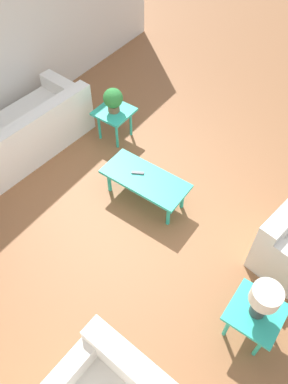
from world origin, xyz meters
TOP-DOWN VIEW (x-y plane):
  - ground_plane at (0.00, 0.00)m, footprint 14.00×14.00m
  - sofa at (2.34, 0.25)m, footprint 1.04×2.01m
  - coffee_table at (0.38, 0.02)m, footprint 1.11×0.50m
  - side_table_plant at (1.46, -0.71)m, footprint 0.50×0.50m
  - side_table_lamp at (-1.49, 0.84)m, footprint 0.50×0.50m
  - potted_plant at (1.46, -0.71)m, footprint 0.28×0.28m
  - table_lamp at (-1.49, 0.84)m, footprint 0.28×0.28m
  - remote_control at (0.50, 0.01)m, footprint 0.16×0.11m

SIDE VIEW (x-z plane):
  - ground_plane at x=0.00m, z-range 0.00..0.00m
  - sofa at x=2.34m, z-range -0.09..0.69m
  - coffee_table at x=0.38m, z-range 0.16..0.56m
  - side_table_plant at x=1.46m, z-range 0.17..0.66m
  - side_table_lamp at x=-1.49m, z-range 0.17..0.66m
  - remote_control at x=0.50m, z-range 0.41..0.43m
  - potted_plant at x=1.46m, z-range 0.51..0.87m
  - table_lamp at x=-1.49m, z-range 0.56..1.00m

